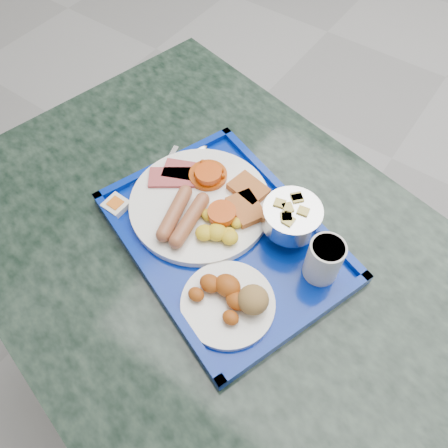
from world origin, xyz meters
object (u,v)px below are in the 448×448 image
(main_plate, at_px, (203,204))
(juice_cup, at_px, (324,259))
(bread_plate, at_px, (232,300))
(fruit_bowl, at_px, (291,217))
(tray, at_px, (224,238))
(table, at_px, (226,299))

(main_plate, xyz_separation_m, juice_cup, (0.25, 0.01, 0.03))
(bread_plate, bearing_deg, juice_cup, 56.85)
(main_plate, bearing_deg, fruit_bowl, 16.73)
(bread_plate, xyz_separation_m, fruit_bowl, (0.00, 0.18, 0.03))
(tray, xyz_separation_m, bread_plate, (0.09, -0.10, 0.02))
(main_plate, bearing_deg, juice_cup, 1.80)
(bread_plate, distance_m, juice_cup, 0.17)
(table, distance_m, fruit_bowl, 0.27)
(table, height_order, juice_cup, juice_cup)
(main_plate, height_order, bread_plate, bread_plate)
(table, bearing_deg, bread_plate, -49.40)
(tray, bearing_deg, main_plate, 157.06)
(tray, height_order, fruit_bowl, fruit_bowl)
(bread_plate, relative_size, fruit_bowl, 1.50)
(main_plate, height_order, juice_cup, juice_cup)
(table, bearing_deg, tray, 131.82)
(main_plate, xyz_separation_m, bread_plate, (0.16, -0.13, 0.00))
(table, distance_m, tray, 0.20)
(tray, xyz_separation_m, main_plate, (-0.07, 0.03, 0.02))
(table, xyz_separation_m, fruit_bowl, (0.07, 0.11, 0.24))
(main_plate, relative_size, juice_cup, 3.21)
(table, distance_m, main_plate, 0.24)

